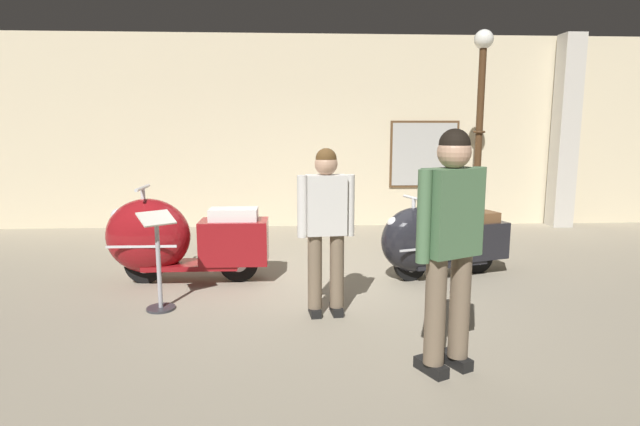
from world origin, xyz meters
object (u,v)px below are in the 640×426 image
Objects in this scene: lamppost at (479,126)px; visitor_0 at (451,235)px; scooter_1 at (434,241)px; scooter_0 at (175,239)px; visitor_1 at (326,220)px; info_stanchion at (159,270)px.

visitor_0 is (-1.80, -4.44, -0.78)m from lamppost.
visitor_0 is at bearing 59.68° from scooter_1.
scooter_0 is 4.93m from lamppost.
visitor_1 reaches higher than info_stanchion.
visitor_1 reaches higher than scooter_1.
lamppost is 2.03× the size of visitor_1.
scooter_0 reaches higher than info_stanchion.
scooter_1 is at bearing -39.11° from visitor_0.
scooter_0 reaches higher than scooter_1.
visitor_1 is 1.63× the size of info_stanchion.
info_stanchion is (-4.23, -3.01, -1.40)m from lamppost.
info_stanchion is at bearing 75.81° from visitor_1.
lamppost is at bearing -137.88° from scooter_1.
info_stanchion is at bearing 33.77° from visitor_0.
lamppost is (4.28, 2.09, 1.29)m from scooter_0.
scooter_1 is at bearing -55.50° from visitor_1.
visitor_0 reaches higher than info_stanchion.
info_stanchion is (-2.43, 1.43, -0.62)m from visitor_0.
scooter_0 is 1.89× the size of info_stanchion.
lamppost is 3.32× the size of info_stanchion.
scooter_1 is 1.86m from visitor_1.
lamppost is 4.26m from visitor_1.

